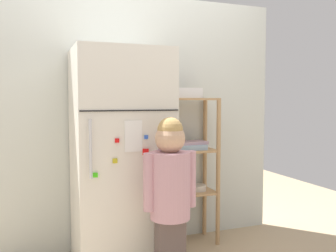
{
  "coord_description": "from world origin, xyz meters",
  "views": [
    {
      "loc": [
        -0.81,
        -2.64,
        1.21
      ],
      "look_at": [
        0.19,
        0.02,
        1.01
      ],
      "focal_mm": 39.48,
      "sensor_mm": 36.0,
      "label": 1
    }
  ],
  "objects_px": {
    "child_standing": "(170,185)",
    "pantry_shelf_unit": "(190,160)",
    "refrigerator": "(121,157)",
    "fruit_bin": "(187,94)"
  },
  "relations": [
    {
      "from": "refrigerator",
      "to": "fruit_bin",
      "type": "bearing_deg",
      "value": 15.68
    },
    {
      "from": "pantry_shelf_unit",
      "to": "fruit_bin",
      "type": "bearing_deg",
      "value": 158.89
    },
    {
      "from": "refrigerator",
      "to": "child_standing",
      "type": "bearing_deg",
      "value": -66.3
    },
    {
      "from": "child_standing",
      "to": "fruit_bin",
      "type": "height_order",
      "value": "fruit_bin"
    },
    {
      "from": "pantry_shelf_unit",
      "to": "fruit_bin",
      "type": "xyz_separation_m",
      "value": [
        -0.03,
        0.01,
        0.56
      ]
    },
    {
      "from": "pantry_shelf_unit",
      "to": "child_standing",
      "type": "bearing_deg",
      "value": -123.51
    },
    {
      "from": "fruit_bin",
      "to": "pantry_shelf_unit",
      "type": "bearing_deg",
      "value": -21.11
    },
    {
      "from": "child_standing",
      "to": "pantry_shelf_unit",
      "type": "distance_m",
      "value": 0.76
    },
    {
      "from": "refrigerator",
      "to": "pantry_shelf_unit",
      "type": "distance_m",
      "value": 0.65
    },
    {
      "from": "pantry_shelf_unit",
      "to": "fruit_bin",
      "type": "relative_size",
      "value": 5.62
    }
  ]
}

